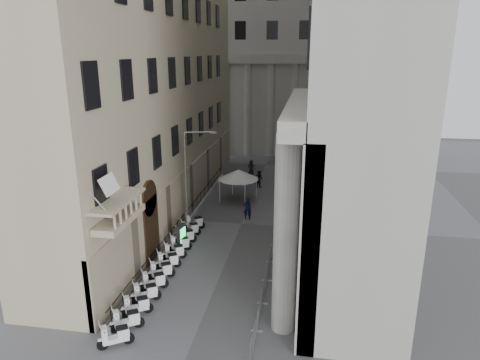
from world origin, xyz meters
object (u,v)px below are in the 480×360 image
object	(u,v)px
pedestrian_b	(259,179)
pedestrian_a	(247,209)
street_lamp	(189,172)
scooter_0	(117,346)
security_tent	(236,173)
info_kiosk	(181,237)

from	to	relation	value
pedestrian_b	pedestrian_a	bearing A→B (deg)	130.65
street_lamp	scooter_0	bearing A→B (deg)	-103.81
security_tent	info_kiosk	size ratio (longest dim) A/B	1.92
pedestrian_a	info_kiosk	bearing A→B (deg)	50.01
security_tent	street_lamp	bearing A→B (deg)	-108.38
scooter_0	pedestrian_b	xyz separation A→B (m)	(3.70, 26.00, 0.88)
info_kiosk	pedestrian_a	bearing A→B (deg)	73.50
scooter_0	security_tent	world-z (taller)	security_tent
info_kiosk	pedestrian_b	bearing A→B (deg)	90.33
street_lamp	pedestrian_b	world-z (taller)	street_lamp
street_lamp	info_kiosk	distance (m)	5.61
info_kiosk	pedestrian_b	size ratio (longest dim) A/B	1.09
street_lamp	pedestrian_a	xyz separation A→B (m)	(4.25, 2.20, -3.63)
security_tent	scooter_0	bearing A→B (deg)	-95.09
security_tent	info_kiosk	xyz separation A→B (m)	(-1.89, -11.50, -1.54)
info_kiosk	pedestrian_b	distance (m)	15.93
scooter_0	street_lamp	size ratio (longest dim) A/B	0.19
security_tent	info_kiosk	distance (m)	11.76
street_lamp	pedestrian_a	distance (m)	6.01
security_tent	pedestrian_b	xyz separation A→B (m)	(1.74, 4.00, -1.63)
scooter_0	pedestrian_b	distance (m)	26.28
security_tent	street_lamp	distance (m)	7.89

